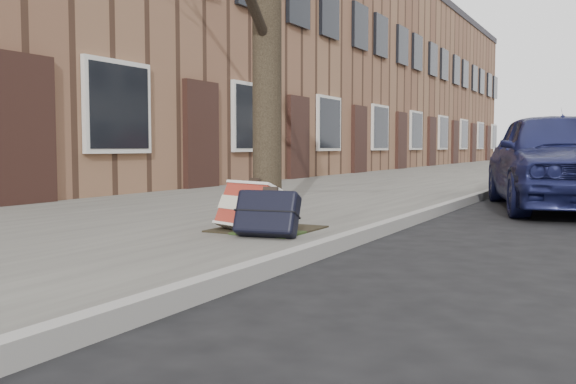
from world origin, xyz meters
The scene contains 7 objects.
ground centered at (0.00, 0.00, 0.00)m, with size 120.00×120.00×0.00m, color black.
near_sidewalk centered at (-3.70, 15.00, 0.06)m, with size 5.00×70.00×0.12m, color slate.
house_near centered at (-9.60, 16.00, 3.50)m, with size 6.80×40.00×7.00m, color brown.
dirt_patch centered at (-2.00, 1.20, 0.13)m, with size 0.85×0.85×0.01m, color black.
suitcase_red centered at (-2.07, 0.95, 0.34)m, with size 0.58×0.16×0.42m, color maroon.
suitcase_navy centered at (-1.75, 0.76, 0.33)m, with size 0.53×0.17×0.38m, color black.
car_near_front centered at (0.04, 5.89, 0.71)m, with size 1.68×4.17×1.42m, color #1A1E4E.
Camera 1 is at (0.88, -3.85, 0.87)m, focal length 40.00 mm.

